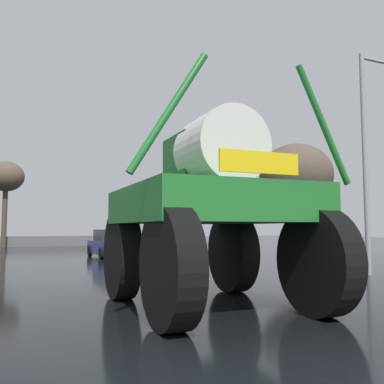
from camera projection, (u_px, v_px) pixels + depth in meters
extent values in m
plane|color=black|center=(71.00, 262.00, 19.77)|extent=(120.00, 120.00, 0.00)
cylinder|color=black|center=(122.00, 255.00, 9.62)|extent=(0.51, 1.96, 1.95)
cylinder|color=black|center=(232.00, 252.00, 10.68)|extent=(0.51, 1.96, 1.95)
cylinder|color=black|center=(170.00, 267.00, 6.59)|extent=(0.51, 1.96, 1.95)
cylinder|color=black|center=(318.00, 262.00, 7.65)|extent=(0.51, 1.96, 1.95)
cube|color=#1E6B28|center=(208.00, 206.00, 8.72)|extent=(3.42, 4.08, 0.71)
cube|color=#1A5B22|center=(200.00, 164.00, 9.18)|extent=(1.28, 1.41, 1.13)
cylinder|color=silver|center=(220.00, 149.00, 8.28)|extent=(1.49, 1.43, 1.45)
cylinder|color=#1E6B28|center=(169.00, 111.00, 6.62)|extent=(1.33, 0.16, 2.05)
cylinder|color=#1E6B28|center=(323.00, 125.00, 7.75)|extent=(1.15, 0.15, 2.15)
cube|color=yellow|center=(260.00, 162.00, 6.91)|extent=(1.46, 0.08, 0.36)
cube|color=navy|center=(111.00, 247.00, 23.61)|extent=(1.83, 4.15, 0.70)
cube|color=#23282D|center=(112.00, 235.00, 23.53)|extent=(1.63, 2.15, 0.64)
cylinder|color=black|center=(90.00, 251.00, 24.43)|extent=(0.20, 0.61, 0.60)
cylinder|color=black|center=(119.00, 250.00, 25.17)|extent=(0.20, 0.61, 0.60)
cylinder|color=black|center=(101.00, 253.00, 22.01)|extent=(0.20, 0.61, 0.60)
cylinder|color=black|center=(133.00, 252.00, 22.75)|extent=(0.20, 0.61, 0.60)
cylinder|color=gray|center=(240.00, 218.00, 14.16)|extent=(0.11, 0.11, 3.83)
cube|color=black|center=(236.00, 177.00, 14.47)|extent=(0.24, 0.32, 0.84)
sphere|color=#390503|center=(233.00, 170.00, 14.67)|extent=(0.17, 0.17, 0.17)
sphere|color=#3C2403|center=(233.00, 178.00, 14.65)|extent=(0.17, 0.17, 0.17)
sphere|color=green|center=(234.00, 186.00, 14.62)|extent=(0.17, 0.17, 0.17)
cylinder|color=gray|center=(145.00, 224.00, 30.86)|extent=(0.11, 0.11, 3.73)
cube|color=black|center=(144.00, 206.00, 31.17)|extent=(0.24, 0.32, 0.84)
sphere|color=#390503|center=(144.00, 203.00, 31.37)|extent=(0.17, 0.17, 0.17)
sphere|color=#3C2403|center=(144.00, 206.00, 31.35)|extent=(0.17, 0.17, 0.17)
sphere|color=green|center=(144.00, 210.00, 31.32)|extent=(0.17, 0.17, 0.17)
cylinder|color=gray|center=(365.00, 162.00, 14.85)|extent=(0.18, 0.18, 7.78)
cylinder|color=gray|center=(381.00, 62.00, 15.56)|extent=(1.89, 0.10, 0.10)
cylinder|color=#473828|center=(297.00, 228.00, 23.67)|extent=(0.42, 0.42, 3.15)
ellipsoid|color=brown|center=(296.00, 175.00, 23.93)|extent=(4.09, 4.09, 3.47)
cylinder|color=#473828|center=(4.00, 218.00, 35.90)|extent=(0.41, 0.41, 4.94)
ellipsoid|color=brown|center=(6.00, 176.00, 36.20)|extent=(2.99, 2.99, 2.54)
cube|color=#59595B|center=(38.00, 241.00, 37.61)|extent=(31.69, 0.24, 0.90)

